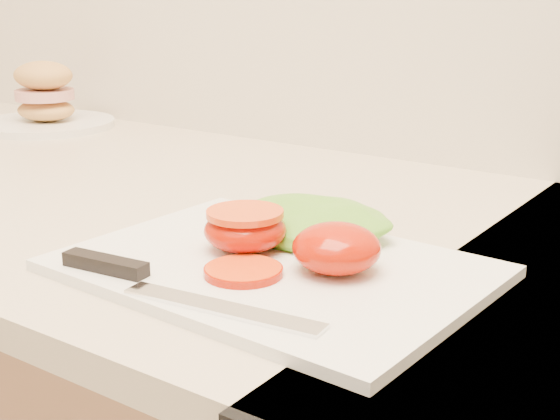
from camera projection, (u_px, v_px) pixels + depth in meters
The scene contains 7 objects.
cutting_board at pixel (273, 268), 0.67m from camera, with size 0.35×0.25×0.01m, color white.
tomato_half_dome at pixel (337, 248), 0.64m from camera, with size 0.07×0.07×0.04m, color #B61A03.
tomato_half_cut at pixel (245, 228), 0.70m from camera, with size 0.07×0.07×0.04m.
tomato_slice_0 at pixel (243, 271), 0.64m from camera, with size 0.06×0.06×0.01m, color #FF5417.
lettuce_leaf_0 at pixel (309, 223), 0.73m from camera, with size 0.15×0.10×0.03m, color #62AB2D.
knife at pixel (148, 280), 0.62m from camera, with size 0.25×0.04×0.01m.
sandwich_plate at pixel (46, 104), 1.32m from camera, with size 0.23×0.23×0.11m.
Camera 1 is at (0.43, 1.03, 1.18)m, focal length 50.00 mm.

